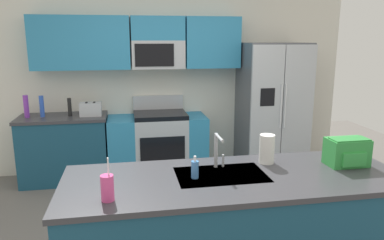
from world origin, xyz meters
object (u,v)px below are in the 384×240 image
object	(u,v)px
sink_faucet	(218,148)
drink_cup_pink	(107,188)
toaster	(91,109)
soap_dispenser	(195,169)
bottle_purple	(26,106)
range_oven	(158,144)
backpack	(347,151)
bottle_blue	(42,106)
paper_towel_roll	(267,149)
pepper_mill	(70,107)
refrigerator	(272,108)

from	to	relation	value
sink_faucet	drink_cup_pink	size ratio (longest dim) A/B	0.97
toaster	soap_dispenser	size ratio (longest dim) A/B	1.65
toaster	bottle_purple	bearing A→B (deg)	177.03
range_oven	sink_faucet	size ratio (longest dim) A/B	4.82
toaster	backpack	world-z (taller)	backpack
bottle_blue	backpack	bearing A→B (deg)	-40.48
paper_towel_roll	range_oven	bearing A→B (deg)	107.51
toaster	paper_towel_roll	xyz separation A→B (m)	(1.60, -2.20, 0.03)
range_oven	paper_towel_roll	bearing A→B (deg)	-72.49
pepper_mill	soap_dispenser	size ratio (longest dim) A/B	1.41
sink_faucet	bottle_blue	bearing A→B (deg)	127.80
refrigerator	sink_faucet	xyz separation A→B (m)	(-1.38, -2.23, 0.14)
paper_towel_roll	drink_cup_pink	bearing A→B (deg)	-158.11
sink_faucet	soap_dispenser	world-z (taller)	sink_faucet
refrigerator	soap_dispenser	size ratio (longest dim) A/B	10.88
soap_dispenser	backpack	bearing A→B (deg)	2.52
pepper_mill	backpack	bearing A→B (deg)	-44.21
drink_cup_pink	toaster	bearing A→B (deg)	97.01
toaster	drink_cup_pink	distance (m)	2.73
soap_dispenser	backpack	xyz separation A→B (m)	(1.27, 0.06, 0.05)
refrigerator	sink_faucet	bearing A→B (deg)	-121.61
drink_cup_pink	bottle_purple	bearing A→B (deg)	112.58
toaster	bottle_blue	xyz separation A→B (m)	(-0.62, 0.05, 0.05)
bottle_purple	sink_faucet	size ratio (longest dim) A/B	1.04
range_oven	refrigerator	bearing A→B (deg)	-2.49
bottle_blue	pepper_mill	bearing A→B (deg)	0.04
paper_towel_roll	backpack	bearing A→B (deg)	-15.40
soap_dispenser	range_oven	bearing A→B (deg)	91.49
refrigerator	drink_cup_pink	world-z (taller)	refrigerator
pepper_mill	bottle_blue	bearing A→B (deg)	-179.96
range_oven	drink_cup_pink	size ratio (longest dim) A/B	4.69
sink_faucet	paper_towel_roll	xyz separation A→B (m)	(0.43, 0.05, -0.05)
toaster	drink_cup_pink	xyz separation A→B (m)	(0.33, -2.71, -0.00)
sink_faucet	soap_dispenser	size ratio (longest dim) A/B	1.66
refrigerator	bottle_purple	size ratio (longest dim) A/B	6.32
paper_towel_roll	bottle_blue	bearing A→B (deg)	134.58
backpack	refrigerator	bearing A→B (deg)	82.17
refrigerator	bottle_blue	bearing A→B (deg)	178.75
range_oven	bottle_blue	bearing A→B (deg)	-179.90
drink_cup_pink	backpack	size ratio (longest dim) A/B	0.91
bottle_purple	backpack	bearing A→B (deg)	-38.57
range_oven	bottle_blue	xyz separation A→B (m)	(-1.51, -0.00, 0.60)
pepper_mill	bottle_purple	xyz separation A→B (m)	(-0.54, -0.01, 0.03)
range_oven	backpack	xyz separation A→B (m)	(1.33, -2.43, 0.57)
range_oven	soap_dispenser	bearing A→B (deg)	-88.51
paper_towel_roll	backpack	world-z (taller)	paper_towel_roll
drink_cup_pink	soap_dispenser	bearing A→B (deg)	24.53
refrigerator	soap_dispenser	world-z (taller)	refrigerator
bottle_blue	sink_faucet	distance (m)	2.92
pepper_mill	bottle_purple	bearing A→B (deg)	-179.16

